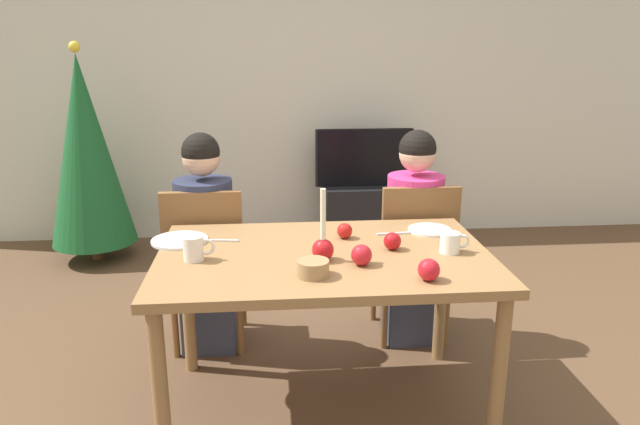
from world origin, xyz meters
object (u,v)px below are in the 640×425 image
mug_left (194,248)px  apple_by_left_plate (361,255)px  mug_right (451,243)px  chair_right (414,253)px  plate_right (430,230)px  person_left_child (206,247)px  apple_near_candle (392,241)px  tv (364,158)px  plate_left (180,240)px  dining_table (324,271)px  tv_stand (363,214)px  chair_left (206,259)px  bowl_walnuts (313,268)px  person_right_child (413,241)px  christmas_tree (86,151)px  apple_far_edge (345,231)px  candle_centerpiece (323,246)px  apple_by_right_mug (429,270)px

mug_left → apple_by_left_plate: bearing=-9.6°
mug_left → mug_right: mug_left is taller
chair_right → plate_right: size_ratio=4.48×
person_left_child → apple_near_candle: person_left_child is taller
tv → plate_left: 2.40m
tv → mug_left: bearing=-114.7°
dining_table → tv_stand: bearing=76.8°
dining_table → plate_right: plate_right is taller
chair_left → bowl_walnuts: chair_left is taller
person_right_child → apple_near_candle: person_right_child is taller
chair_right → apple_near_candle: chair_right is taller
tv_stand → apple_by_left_plate: 2.55m
dining_table → christmas_tree: size_ratio=0.87×
tv_stand → apple_far_edge: apple_far_edge is taller
chair_right → person_right_child: size_ratio=0.77×
dining_table → apple_far_edge: size_ratio=19.99×
tv → mug_right: bearing=-90.2°
person_left_child → plate_left: person_left_child is taller
plate_left → bowl_walnuts: bowl_walnuts is taller
chair_right → tv_stand: chair_right is taller
person_right_child → mug_left: bearing=-147.9°
candle_centerpiece → plate_right: bearing=32.3°
tv → chair_left: bearing=-123.1°
dining_table → apple_by_left_plate: size_ratio=16.50×
candle_centerpiece → plate_left: bearing=155.0°
tv → apple_by_left_plate: size_ratio=9.31×
christmas_tree → apple_near_candle: christmas_tree is taller
apple_by_left_plate → apple_by_right_mug: size_ratio=1.01×
apple_near_candle → plate_right: bearing=46.0°
apple_by_right_mug → candle_centerpiece: bearing=146.9°
bowl_walnuts → mug_right: bearing=19.3°
dining_table → plate_left: size_ratio=5.61×
apple_by_right_mug → plate_right: bearing=74.4°
person_right_child → mug_right: 0.71m
dining_table → tv_stand: size_ratio=2.19×
apple_far_edge → apple_by_right_mug: bearing=-64.1°
plate_left → mug_right: size_ratio=1.98×
christmas_tree → bowl_walnuts: size_ratio=13.06×
chair_right → apple_near_candle: bearing=-113.1°
plate_right → apple_by_left_plate: apple_by_left_plate is taller
tv → apple_by_left_plate: 2.49m
tv → bowl_walnuts: 2.62m
chair_left → apple_near_candle: 1.08m
apple_far_edge → plate_right: bearing=9.3°
tv_stand → bowl_walnuts: size_ratio=5.19×
chair_right → apple_far_edge: (-0.44, -0.42, 0.27)m
plate_right → mug_right: (0.01, -0.29, 0.04)m
plate_right → mug_left: (-1.05, -0.29, 0.05)m
chair_left → tv: bearing=56.9°
christmas_tree → apple_by_right_mug: (1.92, -2.40, -0.04)m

